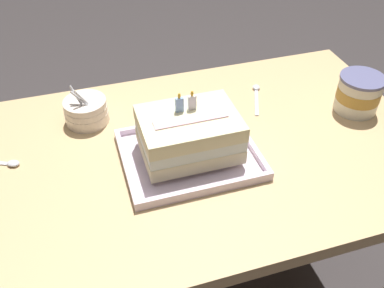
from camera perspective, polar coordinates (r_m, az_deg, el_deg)
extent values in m
cube|color=tan|center=(1.07, 0.34, -1.42)|extent=(1.19, 0.72, 0.04)
cube|color=tan|center=(1.54, -23.01, -8.15)|extent=(0.06, 0.06, 0.69)
cube|color=tan|center=(1.70, 14.67, -0.44)|extent=(0.06, 0.06, 0.69)
cube|color=silver|center=(1.03, -0.35, -1.66)|extent=(0.32, 0.27, 0.01)
cube|color=silver|center=(0.94, 1.90, -6.05)|extent=(0.32, 0.01, 0.02)
cube|color=silver|center=(1.12, -2.24, 2.94)|extent=(0.32, 0.01, 0.02)
cube|color=silver|center=(1.00, -8.81, -2.87)|extent=(0.01, 0.24, 0.02)
cube|color=silver|center=(1.07, 7.57, 0.47)|extent=(0.01, 0.24, 0.02)
cube|color=beige|center=(1.01, -0.36, -0.06)|extent=(0.23, 0.17, 0.04)
cube|color=silver|center=(0.99, -0.37, 1.36)|extent=(0.22, 0.17, 0.03)
cube|color=beige|center=(0.97, -0.38, 2.84)|extent=(0.23, 0.17, 0.04)
cube|color=beige|center=(0.95, -0.16, 3.33)|extent=(0.17, 0.03, 0.00)
cube|color=#8CB7EA|center=(0.96, -1.69, 5.26)|extent=(0.02, 0.01, 0.04)
ellipsoid|color=yellow|center=(0.95, -1.72, 6.45)|extent=(0.01, 0.01, 0.01)
cube|color=white|center=(0.97, 0.02, 5.56)|extent=(0.02, 0.01, 0.04)
ellipsoid|color=yellow|center=(0.96, 0.02, 6.75)|extent=(0.01, 0.01, 0.01)
cylinder|color=silver|center=(1.18, -13.83, 3.63)|extent=(0.12, 0.12, 0.03)
cylinder|color=silver|center=(1.17, -13.96, 4.32)|extent=(0.11, 0.11, 0.03)
cylinder|color=silver|center=(1.16, -14.10, 5.03)|extent=(0.11, 0.11, 0.03)
cylinder|color=silver|center=(1.13, -14.67, 5.73)|extent=(0.05, 0.03, 0.05)
cylinder|color=silver|center=(1.13, -14.95, 5.80)|extent=(0.04, 0.04, 0.07)
cylinder|color=silver|center=(1.13, -14.23, 5.66)|extent=(0.05, 0.01, 0.07)
cylinder|color=silver|center=(1.25, 21.34, 6.16)|extent=(0.12, 0.12, 0.10)
cylinder|color=#B78938|center=(1.25, 21.39, 6.34)|extent=(0.12, 0.12, 0.03)
cylinder|color=slate|center=(1.23, 21.91, 8.15)|extent=(0.12, 0.12, 0.01)
ellipsoid|color=silver|center=(1.29, 8.59, 7.52)|extent=(0.03, 0.03, 0.01)
cube|color=silver|center=(1.23, 8.62, 5.50)|extent=(0.06, 0.12, 0.00)
ellipsoid|color=silver|center=(1.10, -22.81, -2.41)|extent=(0.04, 0.03, 0.01)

